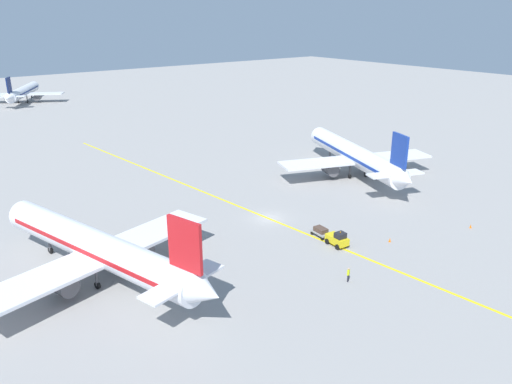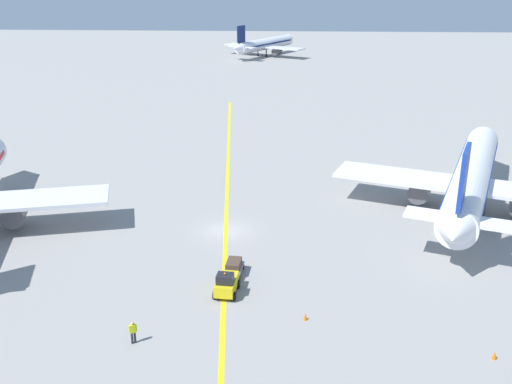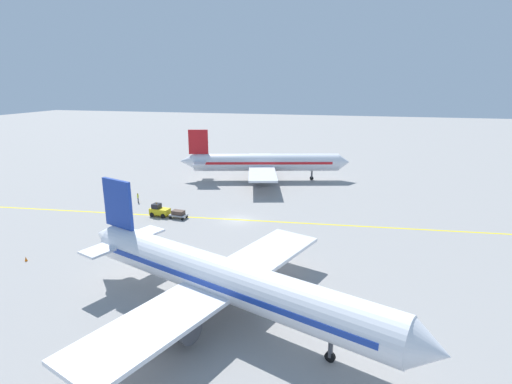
{
  "view_description": "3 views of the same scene",
  "coord_description": "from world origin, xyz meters",
  "px_view_note": "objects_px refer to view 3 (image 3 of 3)",
  "views": [
    {
      "loc": [
        -41.79,
        -50.92,
        27.8
      ],
      "look_at": [
        -2.13,
        0.21,
        4.46
      ],
      "focal_mm": 35.0,
      "sensor_mm": 36.0,
      "label": 1
    },
    {
      "loc": [
        5.96,
        -53.34,
        24.05
      ],
      "look_at": [
        2.83,
        2.52,
        3.14
      ],
      "focal_mm": 42.0,
      "sensor_mm": 36.0,
      "label": 2
    },
    {
      "loc": [
        54.2,
        16.59,
        19.96
      ],
      "look_at": [
        -3.19,
        2.06,
        3.61
      ],
      "focal_mm": 28.0,
      "sensor_mm": 36.0,
      "label": 3
    }
  ],
  "objects_px": {
    "airplane_adjacent_stand": "(223,279)",
    "traffic_cone_mid_apron": "(26,259)",
    "ground_crew_worker": "(138,197)",
    "airplane_at_gate": "(264,163)",
    "baggage_tug_white": "(159,210)",
    "traffic_cone_near_nose": "(117,226)",
    "baggage_cart_trailing": "(178,214)"
  },
  "relations": [
    {
      "from": "airplane_adjacent_stand",
      "to": "traffic_cone_mid_apron",
      "type": "distance_m",
      "value": 26.6
    },
    {
      "from": "airplane_adjacent_stand",
      "to": "ground_crew_worker",
      "type": "relative_size",
      "value": 20.43
    },
    {
      "from": "airplane_at_gate",
      "to": "ground_crew_worker",
      "type": "bearing_deg",
      "value": -39.32
    },
    {
      "from": "baggage_tug_white",
      "to": "traffic_cone_mid_apron",
      "type": "distance_m",
      "value": 19.87
    },
    {
      "from": "airplane_adjacent_stand",
      "to": "traffic_cone_near_nose",
      "type": "bearing_deg",
      "value": -128.8
    },
    {
      "from": "baggage_tug_white",
      "to": "ground_crew_worker",
      "type": "relative_size",
      "value": 1.86
    },
    {
      "from": "traffic_cone_mid_apron",
      "to": "baggage_tug_white",
      "type": "bearing_deg",
      "value": 158.14
    },
    {
      "from": "traffic_cone_near_nose",
      "to": "traffic_cone_mid_apron",
      "type": "bearing_deg",
      "value": -17.99
    },
    {
      "from": "baggage_tug_white",
      "to": "airplane_at_gate",
      "type": "bearing_deg",
      "value": 158.9
    },
    {
      "from": "baggage_tug_white",
      "to": "ground_crew_worker",
      "type": "distance_m",
      "value": 8.97
    },
    {
      "from": "ground_crew_worker",
      "to": "airplane_at_gate",
      "type": "bearing_deg",
      "value": 140.68
    },
    {
      "from": "airplane_at_gate",
      "to": "traffic_cone_mid_apron",
      "type": "relative_size",
      "value": 63.74
    },
    {
      "from": "baggage_cart_trailing",
      "to": "ground_crew_worker",
      "type": "xyz_separation_m",
      "value": [
        -5.95,
        -10.24,
        0.15
      ]
    },
    {
      "from": "airplane_at_gate",
      "to": "baggage_tug_white",
      "type": "relative_size",
      "value": 11.23
    },
    {
      "from": "traffic_cone_near_nose",
      "to": "traffic_cone_mid_apron",
      "type": "distance_m",
      "value": 12.93
    },
    {
      "from": "baggage_tug_white",
      "to": "ground_crew_worker",
      "type": "bearing_deg",
      "value": -129.14
    },
    {
      "from": "airplane_at_gate",
      "to": "ground_crew_worker",
      "type": "height_order",
      "value": "airplane_at_gate"
    },
    {
      "from": "traffic_cone_near_nose",
      "to": "airplane_at_gate",
      "type": "bearing_deg",
      "value": 157.35
    },
    {
      "from": "airplane_adjacent_stand",
      "to": "baggage_tug_white",
      "type": "distance_m",
      "value": 30.17
    },
    {
      "from": "airplane_at_gate",
      "to": "baggage_cart_trailing",
      "type": "distance_m",
      "value": 28.1
    },
    {
      "from": "baggage_cart_trailing",
      "to": "traffic_cone_mid_apron",
      "type": "distance_m",
      "value": 21.06
    },
    {
      "from": "baggage_tug_white",
      "to": "traffic_cone_near_nose",
      "type": "xyz_separation_m",
      "value": [
        6.13,
        -3.4,
        -0.63
      ]
    },
    {
      "from": "airplane_adjacent_stand",
      "to": "baggage_tug_white",
      "type": "relative_size",
      "value": 11.0
    },
    {
      "from": "traffic_cone_mid_apron",
      "to": "baggage_cart_trailing",
      "type": "bearing_deg",
      "value": 149.52
    },
    {
      "from": "airplane_at_gate",
      "to": "airplane_adjacent_stand",
      "type": "height_order",
      "value": "same"
    },
    {
      "from": "baggage_tug_white",
      "to": "traffic_cone_near_nose",
      "type": "distance_m",
      "value": 7.04
    },
    {
      "from": "baggage_cart_trailing",
      "to": "ground_crew_worker",
      "type": "relative_size",
      "value": 1.61
    },
    {
      "from": "baggage_cart_trailing",
      "to": "traffic_cone_near_nose",
      "type": "bearing_deg",
      "value": -48.86
    },
    {
      "from": "airplane_at_gate",
      "to": "baggage_tug_white",
      "type": "height_order",
      "value": "airplane_at_gate"
    },
    {
      "from": "baggage_tug_white",
      "to": "baggage_cart_trailing",
      "type": "distance_m",
      "value": 3.3
    },
    {
      "from": "airplane_adjacent_stand",
      "to": "traffic_cone_mid_apron",
      "type": "relative_size",
      "value": 62.4
    },
    {
      "from": "airplane_adjacent_stand",
      "to": "traffic_cone_mid_apron",
      "type": "bearing_deg",
      "value": -101.52
    }
  ]
}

